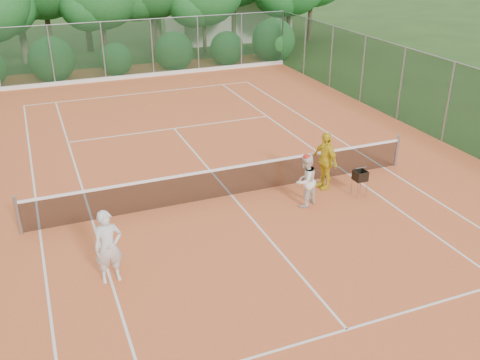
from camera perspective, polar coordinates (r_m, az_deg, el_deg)
name	(u,v)px	position (r m, az deg, el deg)	size (l,w,h in m)	color
ground	(232,196)	(16.09, -0.90, -1.73)	(120.00, 120.00, 0.00)	#244017
clay_court	(232,196)	(16.08, -0.90, -1.69)	(18.00, 36.00, 0.02)	#D76531
club_building	(227,17)	(40.38, -1.35, 17.03)	(8.00, 5.00, 3.00)	beige
tennis_net	(232,180)	(15.85, -0.91, -0.01)	(11.97, 0.10, 1.10)	gray
player_white	(108,247)	(12.30, -13.86, -6.95)	(0.64, 0.42, 1.76)	silver
player_center_grp	(305,181)	(15.29, 6.99, -0.06)	(0.94, 0.85, 1.60)	white
player_yellow	(325,160)	(16.43, 9.05, 2.07)	(1.05, 0.44, 1.80)	yellow
ball_hopper	(360,176)	(16.20, 12.70, 0.41)	(0.35, 0.35, 0.81)	gray
stray_ball_a	(150,106)	(24.65, -9.54, 7.83)	(0.07, 0.07, 0.07)	#B6CE30
stray_ball_b	(190,80)	(28.75, -5.35, 10.58)	(0.07, 0.07, 0.07)	yellow
stray_ball_c	(177,93)	(26.49, -6.76, 9.23)	(0.07, 0.07, 0.07)	#BCCC2F
court_markings	(232,195)	(16.08, -0.90, -1.65)	(11.03, 23.83, 0.01)	white
fence_back	(128,50)	(29.42, -11.85, 13.44)	(18.07, 0.07, 3.00)	#19381E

